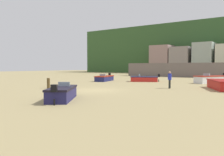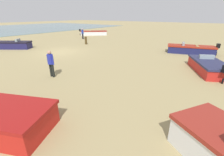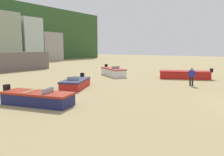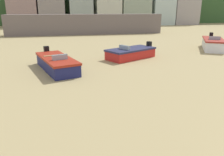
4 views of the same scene
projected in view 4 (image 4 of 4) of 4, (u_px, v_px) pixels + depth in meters
The scene contains 11 objects.
harbor_pier at pixel (87, 24), 31.08m from camera, with size 21.65×2.40×2.76m, color #695E59.
townhouse_far_left at pixel (24, 7), 43.83m from camera, with size 5.47×5.75×7.88m, color gray.
townhouse_left at pixel (52, 8), 45.05m from camera, with size 5.08×5.71×7.23m, color gray.
townhouse_centre_left at pixel (80, 6), 46.34m from camera, with size 4.73×6.19×8.04m, color #96A296.
townhouse_centre at pixel (107, 8), 47.92m from camera, with size 5.26×6.83×7.38m, color beige.
townhouse_centre_right at pixel (134, 0), 48.31m from camera, with size 6.31×6.16×10.93m, color #93A288.
townhouse_right at pixel (161, 1), 49.36m from camera, with size 4.95×5.44×10.38m, color #B2C6BF.
townhouse_far_right at pixel (182, 8), 51.19m from camera, with size 5.83×5.93×7.31m, color #9A928E.
boat_navy_1 at pixel (57, 63), 12.74m from camera, with size 2.68×4.62×1.08m.
boat_white_2 at pixel (213, 44), 19.34m from camera, with size 3.57×4.53×1.26m.
boat_red_5 at pixel (131, 53), 15.80m from camera, with size 4.02×3.15×1.04m.
Camera 4 is at (-6.80, -1.98, 3.39)m, focal length 35.07 mm.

